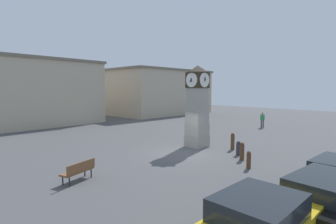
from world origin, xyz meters
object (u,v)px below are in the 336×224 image
(car_navy_sedan, at_px, (262,224))
(bollard_mid_row, at_px, (242,151))
(clock_tower, at_px, (197,107))
(bollard_near_tower, at_px, (249,160))
(bollard_far_row, at_px, (238,148))
(bench, at_px, (79,170))
(car_near_tower, at_px, (327,196))
(bollard_end_row, at_px, (233,141))
(street_lamp_near_road, at_px, (164,89))
(pedestrian_crossing_lot, at_px, (262,119))

(car_navy_sedan, bearing_deg, bollard_mid_row, 34.00)
(clock_tower, bearing_deg, bollard_near_tower, -111.27)
(bollard_far_row, height_order, bench, bench)
(car_near_tower, bearing_deg, bollard_end_row, 50.47)
(clock_tower, relative_size, bollard_far_row, 6.50)
(bollard_near_tower, xyz_separation_m, street_lamp_near_road, (14.32, 22.07, 3.57))
(bollard_near_tower, relative_size, pedestrian_crossing_lot, 0.56)
(bollard_near_tower, height_order, bench, bollard_near_tower)
(clock_tower, xyz_separation_m, bollard_near_tower, (-2.03, -5.22, -2.35))
(car_navy_sedan, xyz_separation_m, bench, (-1.00, 8.07, -0.27))
(clock_tower, bearing_deg, bollard_mid_row, -101.64)
(clock_tower, xyz_separation_m, car_near_tower, (-5.05, -9.64, -2.07))
(car_near_tower, relative_size, street_lamp_near_road, 0.66)
(clock_tower, xyz_separation_m, bollard_mid_row, (-0.85, -4.12, -2.29))
(bollard_far_row, height_order, car_near_tower, car_near_tower)
(bollard_end_row, xyz_separation_m, car_near_tower, (-6.06, -7.35, 0.17))
(bench, distance_m, pedestrian_crossing_lot, 21.44)
(bollard_mid_row, relative_size, car_navy_sedan, 0.27)
(clock_tower, relative_size, car_navy_sedan, 1.48)
(bollard_far_row, bearing_deg, bench, 166.01)
(clock_tower, bearing_deg, bollard_far_row, -89.60)
(bollard_near_tower, height_order, bollard_far_row, bollard_near_tower)
(clock_tower, distance_m, car_near_tower, 11.07)
(bollard_end_row, distance_m, car_navy_sedan, 11.50)
(bollard_end_row, bearing_deg, bollard_near_tower, -136.09)
(clock_tower, relative_size, car_near_tower, 1.23)
(bollard_near_tower, height_order, car_near_tower, car_near_tower)
(bollard_far_row, distance_m, car_near_tower, 8.08)
(clock_tower, relative_size, bollard_mid_row, 5.50)
(bollard_far_row, height_order, bollard_end_row, bollard_end_row)
(bollard_end_row, bearing_deg, street_lamp_near_road, 59.51)
(bollard_mid_row, height_order, street_lamp_near_road, street_lamp_near_road)
(bollard_end_row, xyz_separation_m, street_lamp_near_road, (11.27, 19.14, 3.45))
(bollard_far_row, bearing_deg, bollard_end_row, 46.85)
(bollard_mid_row, height_order, pedestrian_crossing_lot, pedestrian_crossing_lot)
(bollard_mid_row, bearing_deg, bollard_far_row, 41.65)
(bollard_far_row, xyz_separation_m, car_navy_sedan, (-8.26, -5.76, 0.35))
(clock_tower, distance_m, bollard_far_row, 4.10)
(bollard_mid_row, distance_m, pedestrian_crossing_lot, 13.99)
(pedestrian_crossing_lot, xyz_separation_m, street_lamp_near_road, (0.21, 15.63, 3.10))
(clock_tower, distance_m, bench, 9.58)
(clock_tower, bearing_deg, car_navy_sedan, -132.14)
(car_navy_sedan, distance_m, bench, 8.14)
(bollard_mid_row, xyz_separation_m, bench, (-8.39, 3.08, -0.00))
(bollard_end_row, bearing_deg, pedestrian_crossing_lot, 17.60)
(bollard_far_row, relative_size, bollard_end_row, 0.77)
(bollard_near_tower, bearing_deg, bollard_end_row, 43.91)
(bench, bearing_deg, clock_tower, 6.41)
(bollard_end_row, relative_size, car_navy_sedan, 0.30)
(bollard_far_row, distance_m, car_navy_sedan, 10.08)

